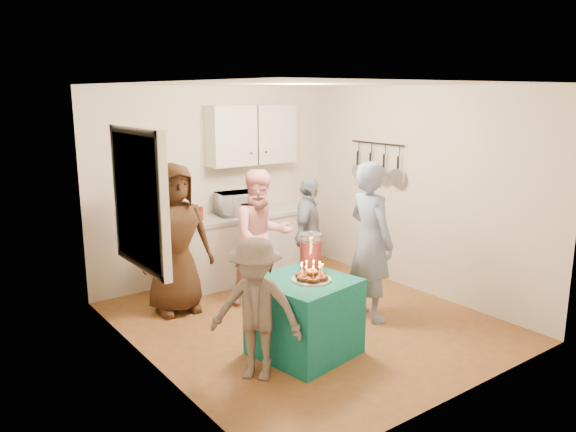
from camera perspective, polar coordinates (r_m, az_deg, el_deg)
floor at (r=6.42m, az=1.89°, el=-10.63°), size 4.00×4.00×0.00m
ceiling at (r=5.90m, az=2.08°, el=13.27°), size 4.00×4.00×0.00m
back_wall at (r=7.67m, az=-7.37°, el=3.24°), size 3.60×3.60×0.00m
left_wall at (r=5.13m, az=-13.97°, el=-1.64°), size 4.00×4.00×0.00m
right_wall at (r=7.27m, az=13.18°, el=2.51°), size 4.00×4.00×0.00m
window_night at (r=5.36m, az=-15.06°, el=1.64°), size 0.04×1.00×1.20m
counter at (r=7.70m, az=-4.80°, el=-3.29°), size 2.20×0.58×0.86m
countertop at (r=7.59m, az=-4.86°, el=0.02°), size 2.24×0.62×0.05m
upper_cabinet at (r=7.72m, az=-3.69°, el=8.25°), size 1.30×0.30×0.80m
pot_rack at (r=7.63m, az=8.89°, el=5.43°), size 0.12×1.00×0.60m
microwave at (r=7.53m, az=-5.14°, el=1.29°), size 0.60×0.45×0.30m
party_table at (r=5.55m, az=1.68°, el=-10.19°), size 0.98×0.98×0.76m
donut_cake at (r=5.37m, az=2.41°, el=-5.62°), size 0.38×0.38×0.18m
punch_jar at (r=5.72m, az=2.32°, el=-3.66°), size 0.22×0.22×0.34m
man_birthday at (r=6.30m, az=8.39°, el=-2.58°), size 0.49×0.69×1.79m
woman_back_left at (r=6.56m, az=-11.42°, el=-2.27°), size 0.91×0.64×1.75m
woman_back_center at (r=6.76m, az=-2.70°, el=-2.12°), size 0.90×0.76×1.63m
woman_back_right at (r=7.19m, az=2.07°, el=-1.84°), size 0.91×0.82×1.48m
child_near_left at (r=5.01m, az=-3.27°, el=-9.42°), size 0.90×0.96×1.30m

